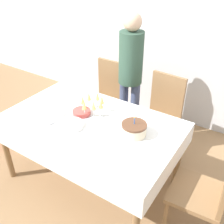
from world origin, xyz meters
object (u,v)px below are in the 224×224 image
dining_chair_right_end (210,190)px  plate_stack_main (72,125)px  person_standing (131,68)px  plate_stack_dessert (82,112)px  dining_chair_far_left (107,96)px  champagne_tray (93,105)px  gift_bag (7,133)px  birthday_cake (134,129)px  dining_chair_far_right (161,113)px

dining_chair_right_end → plate_stack_main: dining_chair_right_end is taller
person_standing → dining_chair_right_end: bearing=-36.4°
plate_stack_dessert → dining_chair_right_end: bearing=-2.4°
plate_stack_main → plate_stack_dessert: bearing=103.4°
dining_chair_far_left → plate_stack_main: bearing=-74.4°
champagne_tray → plate_stack_main: 0.30m
gift_bag → champagne_tray: bearing=9.8°
plate_stack_dessert → birthday_cake: bearing=-0.2°
dining_chair_right_end → person_standing: 1.60m
dining_chair_right_end → gift_bag: (-2.47, -0.07, -0.41)m
dining_chair_far_left → dining_chair_right_end: bearing=-28.7°
dining_chair_right_end → plate_stack_dessert: 1.32m
birthday_cake → plate_stack_dessert: birthday_cake is taller
dining_chair_right_end → gift_bag: size_ratio=3.59×
plate_stack_main → person_standing: person_standing is taller
dining_chair_far_left → plate_stack_main: dining_chair_far_left is taller
birthday_cake → plate_stack_main: birthday_cake is taller
dining_chair_far_left → birthday_cake: size_ratio=4.37×
dining_chair_right_end → plate_stack_dessert: dining_chair_right_end is taller
dining_chair_far_right → gift_bag: dining_chair_far_right is taller
dining_chair_far_left → dining_chair_right_end: size_ratio=1.00×
dining_chair_right_end → dining_chair_far_left: bearing=151.3°
champagne_tray → plate_stack_dessert: champagne_tray is taller
dining_chair_far_left → birthday_cake: dining_chair_far_left is taller
dining_chair_far_right → champagne_tray: dining_chair_far_right is taller
dining_chair_far_left → birthday_cake: bearing=-44.0°
dining_chair_far_right → birthday_cake: size_ratio=4.37×
champagne_tray → plate_stack_dessert: (-0.07, -0.09, -0.06)m
plate_stack_dessert → person_standing: bearing=86.8°
dining_chair_right_end → person_standing: size_ratio=0.61×
dining_chair_right_end → gift_bag: bearing=-178.3°
dining_chair_right_end → champagne_tray: 1.27m
dining_chair_far_left → dining_chair_right_end: same height
plate_stack_dessert → person_standing: person_standing is taller
dining_chair_far_left → champagne_tray: dining_chair_far_left is taller
dining_chair_far_right → gift_bag: size_ratio=3.59×
dining_chair_far_left → plate_stack_dessert: size_ratio=5.54×
plate_stack_dessert → plate_stack_main: bearing=-76.6°
dining_chair_right_end → dining_chair_far_right: bearing=133.1°
dining_chair_far_left → gift_bag: (-0.94, -0.91, -0.41)m
dining_chair_right_end → plate_stack_main: bearing=-172.9°
gift_bag → dining_chair_far_left: bearing=43.8°
champagne_tray → dining_chair_far_right: bearing=57.4°
dining_chair_far_right → plate_stack_main: bearing=-115.3°
plate_stack_main → plate_stack_dessert: 0.21m
gift_bag → dining_chair_far_right: bearing=28.2°
dining_chair_far_right → dining_chair_right_end: bearing=-46.9°
dining_chair_right_end → birthday_cake: (-0.71, 0.05, 0.27)m
dining_chair_far_left → dining_chair_far_right: (0.74, -0.00, 0.00)m
dining_chair_far_right → person_standing: size_ratio=0.61×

